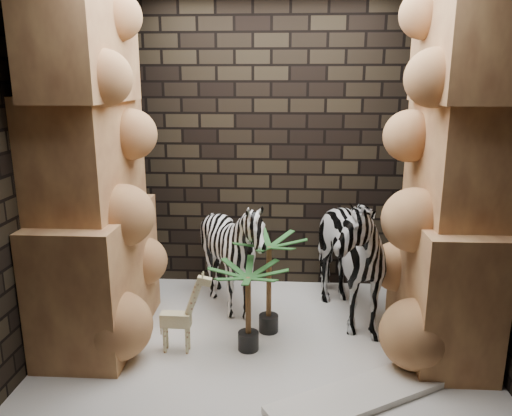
# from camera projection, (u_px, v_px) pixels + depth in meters

# --- Properties ---
(floor) EXTENTS (3.50, 3.50, 0.00)m
(floor) POSITION_uv_depth(u_px,v_px,m) (265.00, 339.00, 4.23)
(floor) COLOR silver
(floor) RESTS_ON ground
(wall_back) EXTENTS (3.50, 0.00, 3.50)m
(wall_back) POSITION_uv_depth(u_px,v_px,m) (271.00, 144.00, 5.06)
(wall_back) COLOR black
(wall_back) RESTS_ON ground
(wall_front) EXTENTS (3.50, 0.00, 3.50)m
(wall_front) POSITION_uv_depth(u_px,v_px,m) (256.00, 203.00, 2.65)
(wall_front) COLOR black
(wall_front) RESTS_ON ground
(wall_left) EXTENTS (0.00, 3.00, 3.00)m
(wall_left) POSITION_uv_depth(u_px,v_px,m) (46.00, 162.00, 3.96)
(wall_left) COLOR black
(wall_left) RESTS_ON ground
(wall_right) EXTENTS (0.00, 3.00, 3.00)m
(wall_right) POSITION_uv_depth(u_px,v_px,m) (497.00, 167.00, 3.76)
(wall_right) COLOR black
(wall_right) RESTS_ON ground
(rock_pillar_left) EXTENTS (0.68, 1.30, 3.00)m
(rock_pillar_left) POSITION_uv_depth(u_px,v_px,m) (89.00, 163.00, 3.94)
(rock_pillar_left) COLOR tan
(rock_pillar_left) RESTS_ON floor
(rock_pillar_right) EXTENTS (0.58, 1.25, 3.00)m
(rock_pillar_right) POSITION_uv_depth(u_px,v_px,m) (453.00, 166.00, 3.78)
(rock_pillar_right) COLOR tan
(rock_pillar_right) RESTS_ON floor
(zebra_right) EXTENTS (1.03, 1.40, 1.49)m
(zebra_right) POSITION_uv_depth(u_px,v_px,m) (338.00, 241.00, 4.43)
(zebra_right) COLOR white
(zebra_right) RESTS_ON floor
(zebra_left) EXTENTS (1.19, 1.35, 1.05)m
(zebra_left) POSITION_uv_depth(u_px,v_px,m) (233.00, 260.00, 4.60)
(zebra_left) COLOR white
(zebra_left) RESTS_ON floor
(giraffe_toy) EXTENTS (0.37, 0.13, 0.71)m
(giraffe_toy) POSITION_uv_depth(u_px,v_px,m) (175.00, 311.00, 3.96)
(giraffe_toy) COLOR beige
(giraffe_toy) RESTS_ON floor
(palm_front) EXTENTS (0.36, 0.36, 0.88)m
(palm_front) POSITION_uv_depth(u_px,v_px,m) (269.00, 284.00, 4.26)
(palm_front) COLOR #194426
(palm_front) RESTS_ON floor
(palm_back) EXTENTS (0.36, 0.36, 0.73)m
(palm_back) POSITION_uv_depth(u_px,v_px,m) (248.00, 308.00, 3.98)
(palm_back) COLOR #194426
(palm_back) RESTS_ON floor
(surfboard) EXTENTS (1.45, 1.06, 0.05)m
(surfboard) POSITION_uv_depth(u_px,v_px,m) (367.00, 393.00, 3.46)
(surfboard) COLOR silver
(surfboard) RESTS_ON floor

